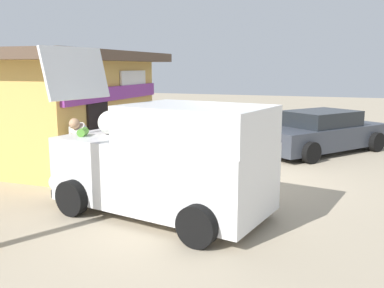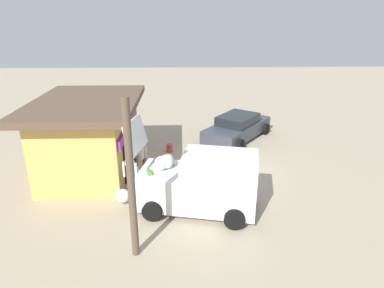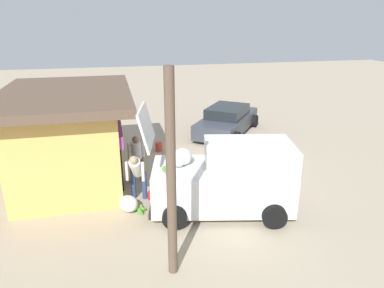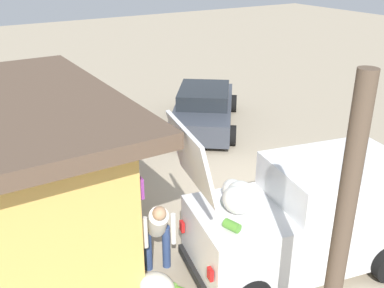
{
  "view_description": "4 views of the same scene",
  "coord_description": "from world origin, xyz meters",
  "px_view_note": "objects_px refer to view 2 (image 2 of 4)",
  "views": [
    {
      "loc": [
        -9.62,
        -1.97,
        2.66
      ],
      "look_at": [
        -0.5,
        1.28,
        0.88
      ],
      "focal_mm": 39.39,
      "sensor_mm": 36.0,
      "label": 1
    },
    {
      "loc": [
        -12.77,
        1.5,
        6.22
      ],
      "look_at": [
        0.19,
        1.14,
        1.21
      ],
      "focal_mm": 31.43,
      "sensor_mm": 36.0,
      "label": 2
    },
    {
      "loc": [
        -11.38,
        3.83,
        5.25
      ],
      "look_at": [
        0.12,
        1.24,
        1.01
      ],
      "focal_mm": 32.91,
      "sensor_mm": 36.0,
      "label": 3
    },
    {
      "loc": [
        -7.61,
        6.21,
        5.42
      ],
      "look_at": [
        0.47,
        1.28,
        1.28
      ],
      "focal_mm": 41.68,
      "sensor_mm": 36.0,
      "label": 4
    }
  ],
  "objects_px": {
    "parked_sedan": "(237,127)",
    "customer_bending": "(133,171)",
    "unloaded_banana_pile": "(124,196)",
    "paint_bucket": "(170,148)",
    "vendor_standing": "(140,156)",
    "storefront_bar": "(89,135)",
    "delivery_van": "(201,182)"
  },
  "relations": [
    {
      "from": "unloaded_banana_pile",
      "to": "vendor_standing",
      "type": "bearing_deg",
      "value": -11.14
    },
    {
      "from": "customer_bending",
      "to": "parked_sedan",
      "type": "bearing_deg",
      "value": -38.98
    },
    {
      "from": "customer_bending",
      "to": "paint_bucket",
      "type": "distance_m",
      "value": 4.32
    },
    {
      "from": "delivery_van",
      "to": "unloaded_banana_pile",
      "type": "bearing_deg",
      "value": 78.34
    },
    {
      "from": "unloaded_banana_pile",
      "to": "paint_bucket",
      "type": "distance_m",
      "value": 4.84
    },
    {
      "from": "paint_bucket",
      "to": "parked_sedan",
      "type": "bearing_deg",
      "value": -63.77
    },
    {
      "from": "parked_sedan",
      "to": "unloaded_banana_pile",
      "type": "distance_m",
      "value": 8.1
    },
    {
      "from": "storefront_bar",
      "to": "customer_bending",
      "type": "xyz_separation_m",
      "value": [
        -2.08,
        -2.01,
        -0.65
      ]
    },
    {
      "from": "delivery_van",
      "to": "customer_bending",
      "type": "relative_size",
      "value": 2.8
    },
    {
      "from": "delivery_van",
      "to": "parked_sedan",
      "type": "bearing_deg",
      "value": -18.37
    },
    {
      "from": "vendor_standing",
      "to": "unloaded_banana_pile",
      "type": "height_order",
      "value": "vendor_standing"
    },
    {
      "from": "parked_sedan",
      "to": "customer_bending",
      "type": "bearing_deg",
      "value": 141.02
    },
    {
      "from": "storefront_bar",
      "to": "vendor_standing",
      "type": "bearing_deg",
      "value": -107.0
    },
    {
      "from": "storefront_bar",
      "to": "unloaded_banana_pile",
      "type": "xyz_separation_m",
      "value": [
        -2.6,
        -1.72,
        -1.39
      ]
    },
    {
      "from": "customer_bending",
      "to": "delivery_van",
      "type": "bearing_deg",
      "value": -114.01
    },
    {
      "from": "delivery_van",
      "to": "paint_bucket",
      "type": "distance_m",
      "value": 5.38
    },
    {
      "from": "paint_bucket",
      "to": "storefront_bar",
      "type": "bearing_deg",
      "value": 122.26
    },
    {
      "from": "delivery_van",
      "to": "vendor_standing",
      "type": "distance_m",
      "value": 3.43
    },
    {
      "from": "unloaded_banana_pile",
      "to": "customer_bending",
      "type": "bearing_deg",
      "value": -29.14
    },
    {
      "from": "storefront_bar",
      "to": "vendor_standing",
      "type": "height_order",
      "value": "storefront_bar"
    },
    {
      "from": "parked_sedan",
      "to": "customer_bending",
      "type": "height_order",
      "value": "customer_bending"
    },
    {
      "from": "delivery_van",
      "to": "paint_bucket",
      "type": "xyz_separation_m",
      "value": [
        5.17,
        1.25,
        -0.82
      ]
    },
    {
      "from": "unloaded_banana_pile",
      "to": "paint_bucket",
      "type": "bearing_deg",
      "value": -17.67
    },
    {
      "from": "delivery_van",
      "to": "unloaded_banana_pile",
      "type": "height_order",
      "value": "delivery_van"
    },
    {
      "from": "customer_bending",
      "to": "unloaded_banana_pile",
      "type": "distance_m",
      "value": 0.95
    },
    {
      "from": "customer_bending",
      "to": "paint_bucket",
      "type": "height_order",
      "value": "customer_bending"
    },
    {
      "from": "delivery_van",
      "to": "parked_sedan",
      "type": "xyz_separation_m",
      "value": [
        6.91,
        -2.3,
        -0.39
      ]
    },
    {
      "from": "delivery_van",
      "to": "unloaded_banana_pile",
      "type": "xyz_separation_m",
      "value": [
        0.56,
        2.71,
        -0.8
      ]
    },
    {
      "from": "delivery_van",
      "to": "customer_bending",
      "type": "bearing_deg",
      "value": 65.99
    },
    {
      "from": "parked_sedan",
      "to": "unloaded_banana_pile",
      "type": "bearing_deg",
      "value": 141.74
    },
    {
      "from": "unloaded_banana_pile",
      "to": "paint_bucket",
      "type": "relative_size",
      "value": 2.19
    },
    {
      "from": "paint_bucket",
      "to": "vendor_standing",
      "type": "bearing_deg",
      "value": 157.81
    }
  ]
}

